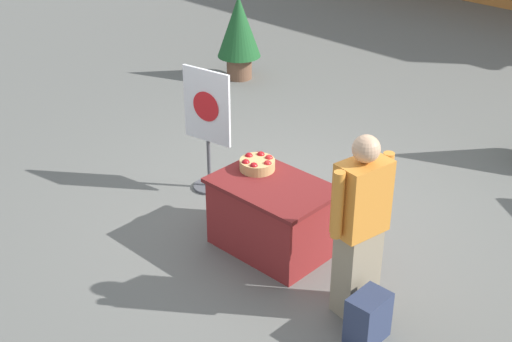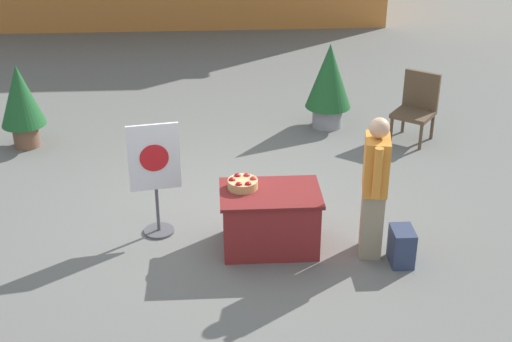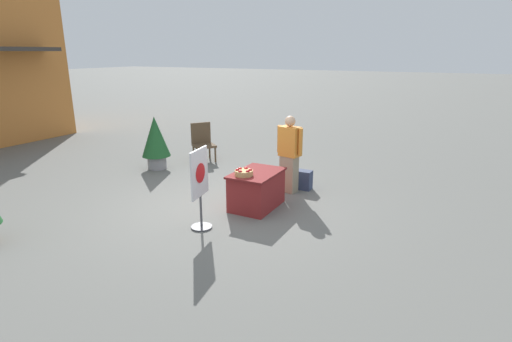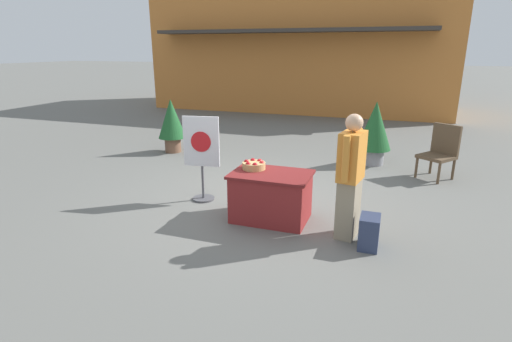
{
  "view_description": "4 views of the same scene",
  "coord_description": "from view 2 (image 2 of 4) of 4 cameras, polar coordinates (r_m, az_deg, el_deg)",
  "views": [
    {
      "loc": [
        4.14,
        -4.91,
        3.95
      ],
      "look_at": [
        -0.26,
        -0.26,
        0.46
      ],
      "focal_mm": 50.0,
      "sensor_mm": 36.0,
      "label": 1
    },
    {
      "loc": [
        -0.25,
        -7.61,
        4.41
      ],
      "look_at": [
        0.19,
        -0.48,
        0.88
      ],
      "focal_mm": 50.0,
      "sensor_mm": 36.0,
      "label": 2
    },
    {
      "loc": [
        -6.09,
        -4.0,
        2.89
      ],
      "look_at": [
        0.73,
        -0.44,
        0.6
      ],
      "focal_mm": 28.0,
      "sensor_mm": 36.0,
      "label": 3
    },
    {
      "loc": [
        1.93,
        -5.82,
        2.4
      ],
      "look_at": [
        -0.14,
        0.04,
        0.49
      ],
      "focal_mm": 28.0,
      "sensor_mm": 36.0,
      "label": 4
    }
  ],
  "objects": [
    {
      "name": "person_visitor",
      "position": [
        7.83,
        9.46,
        -1.27
      ],
      "size": [
        0.33,
        0.6,
        1.64
      ],
      "rotation": [
        0.0,
        0.0,
        2.97
      ],
      "color": "gray",
      "rests_on": "ground_plane"
    },
    {
      "name": "potted_plant_far_right",
      "position": [
        11.0,
        -18.31,
        5.43
      ],
      "size": [
        0.65,
        0.65,
        1.27
      ],
      "color": "brown",
      "rests_on": "ground_plane"
    },
    {
      "name": "backpack",
      "position": [
        8.02,
        11.57,
        -5.91
      ],
      "size": [
        0.24,
        0.34,
        0.42
      ],
      "color": "#2D3856",
      "rests_on": "ground_plane"
    },
    {
      "name": "apple_basket",
      "position": [
        7.95,
        -1.07,
        -0.98
      ],
      "size": [
        0.34,
        0.34,
        0.13
      ],
      "color": "tan",
      "rests_on": "display_table"
    },
    {
      "name": "poster_board",
      "position": [
        8.23,
        -8.06,
        -0.31
      ],
      "size": [
        0.58,
        0.36,
        1.39
      ],
      "rotation": [
        0.0,
        0.0,
        -1.41
      ],
      "color": "#4C4C51",
      "rests_on": "ground_plane"
    },
    {
      "name": "potted_plant_near_right",
      "position": [
        11.23,
        5.86,
        7.19
      ],
      "size": [
        0.72,
        0.72,
        1.35
      ],
      "color": "gray",
      "rests_on": "ground_plane"
    },
    {
      "name": "ground_plane",
      "position": [
        8.8,
        -1.41,
        -3.78
      ],
      "size": [
        120.0,
        120.0,
        0.0
      ],
      "primitive_type": "plane",
      "color": "slate"
    },
    {
      "name": "display_table",
      "position": [
        8.07,
        1.13,
        -3.87
      ],
      "size": [
        1.13,
        0.77,
        0.71
      ],
      "color": "maroon",
      "rests_on": "ground_plane"
    },
    {
      "name": "patio_chair",
      "position": [
        11.06,
        12.75,
        5.22
      ],
      "size": [
        0.77,
        0.77,
        1.03
      ],
      "rotation": [
        0.0,
        0.0,
        4.07
      ],
      "color": "brown",
      "rests_on": "ground_plane"
    }
  ]
}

